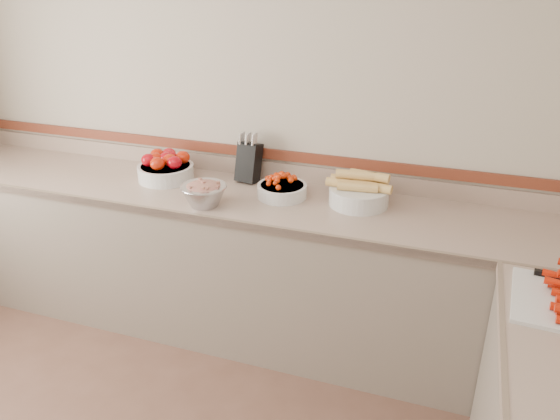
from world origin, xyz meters
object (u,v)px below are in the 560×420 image
(tomato_bowl, at_px, (166,167))
(knife_block, at_px, (249,161))
(rhubarb_bowl, at_px, (204,193))
(corn_bowl, at_px, (359,192))
(cherry_tomato_bowl, at_px, (282,188))

(tomato_bowl, bearing_deg, knife_block, 16.21)
(knife_block, bearing_deg, rhubarb_bowl, -102.05)
(corn_bowl, bearing_deg, rhubarb_bowl, -159.89)
(knife_block, bearing_deg, cherry_tomato_bowl, -32.61)
(tomato_bowl, xyz_separation_m, cherry_tomato_bowl, (0.74, -0.03, -0.02))
(tomato_bowl, relative_size, corn_bowl, 0.94)
(tomato_bowl, distance_m, cherry_tomato_bowl, 0.74)
(knife_block, distance_m, tomato_bowl, 0.50)
(tomato_bowl, height_order, cherry_tomato_bowl, tomato_bowl)
(knife_block, xyz_separation_m, cherry_tomato_bowl, (0.26, -0.17, -0.07))
(corn_bowl, distance_m, rhubarb_bowl, 0.83)
(tomato_bowl, relative_size, rhubarb_bowl, 1.35)
(knife_block, height_order, rhubarb_bowl, knife_block)
(tomato_bowl, xyz_separation_m, corn_bowl, (1.17, 0.01, -0.00))
(cherry_tomato_bowl, distance_m, rhubarb_bowl, 0.43)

